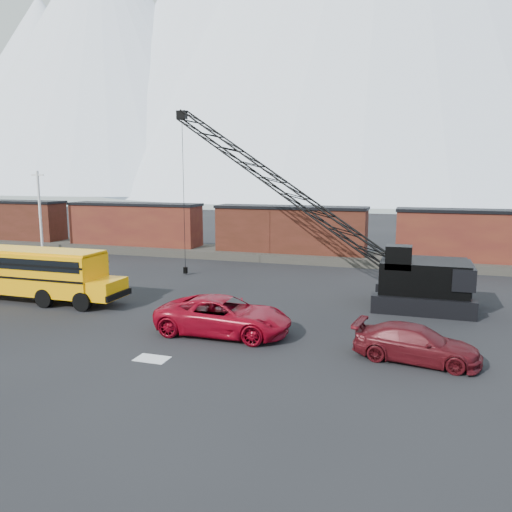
{
  "coord_description": "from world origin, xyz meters",
  "views": [
    {
      "loc": [
        10.74,
        -21.63,
        7.63
      ],
      "look_at": [
        2.07,
        5.36,
        3.0
      ],
      "focal_mm": 35.0,
      "sensor_mm": 36.0,
      "label": 1
    }
  ],
  "objects_px": {
    "school_bus": "(31,272)",
    "maroon_suv": "(416,344)",
    "crawler_crane": "(280,185)",
    "red_pickup": "(224,316)"
  },
  "relations": [
    {
      "from": "crawler_crane",
      "to": "maroon_suv",
      "type": "bearing_deg",
      "value": -51.42
    },
    {
      "from": "school_bus",
      "to": "crawler_crane",
      "type": "bearing_deg",
      "value": 30.03
    },
    {
      "from": "red_pickup",
      "to": "maroon_suv",
      "type": "height_order",
      "value": "red_pickup"
    },
    {
      "from": "red_pickup",
      "to": "crawler_crane",
      "type": "bearing_deg",
      "value": -0.41
    },
    {
      "from": "red_pickup",
      "to": "crawler_crane",
      "type": "xyz_separation_m",
      "value": [
        -0.05,
        10.29,
        6.08
      ]
    },
    {
      "from": "school_bus",
      "to": "maroon_suv",
      "type": "relative_size",
      "value": 2.28
    },
    {
      "from": "maroon_suv",
      "to": "crawler_crane",
      "type": "height_order",
      "value": "crawler_crane"
    },
    {
      "from": "school_bus",
      "to": "crawler_crane",
      "type": "height_order",
      "value": "crawler_crane"
    },
    {
      "from": "red_pickup",
      "to": "maroon_suv",
      "type": "relative_size",
      "value": 1.28
    },
    {
      "from": "school_bus",
      "to": "maroon_suv",
      "type": "height_order",
      "value": "school_bus"
    }
  ]
}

